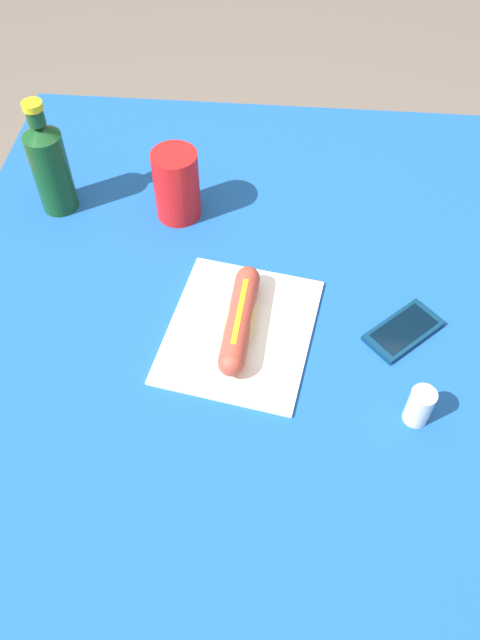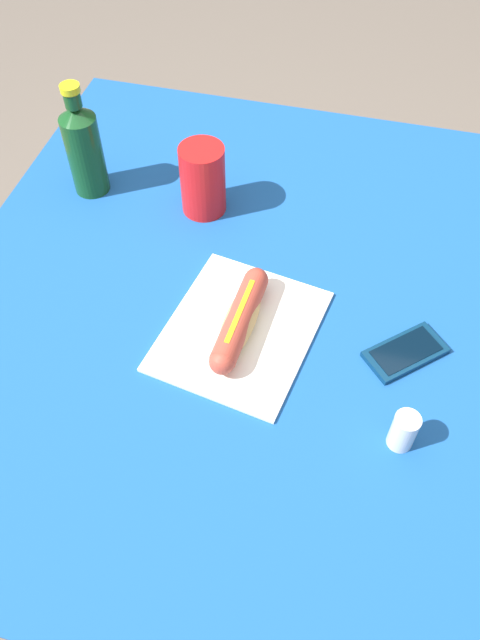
{
  "view_description": "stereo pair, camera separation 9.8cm",
  "coord_description": "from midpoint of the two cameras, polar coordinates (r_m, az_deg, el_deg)",
  "views": [
    {
      "loc": [
        -0.67,
        -0.06,
        1.53
      ],
      "look_at": [
        -0.06,
        -0.01,
        0.75
      ],
      "focal_mm": 35.52,
      "sensor_mm": 36.0,
      "label": 1
    },
    {
      "loc": [
        -0.65,
        -0.16,
        1.53
      ],
      "look_at": [
        -0.06,
        -0.01,
        0.75
      ],
      "focal_mm": 35.52,
      "sensor_mm": 36.0,
      "label": 2
    }
  ],
  "objects": [
    {
      "name": "soda_bottle",
      "position": [
        1.2,
        -19.09,
        12.95
      ],
      "size": [
        0.07,
        0.07,
        0.22
      ],
      "color": "#14471E",
      "rests_on": "dining_table"
    },
    {
      "name": "hot_dog",
      "position": [
        0.98,
        -2.86,
        -0.14
      ],
      "size": [
        0.21,
        0.06,
        0.05
      ],
      "color": "tan",
      "rests_on": "paper_wrapper"
    },
    {
      "name": "cell_phone",
      "position": [
        1.02,
        11.89,
        -1.13
      ],
      "size": [
        0.13,
        0.13,
        0.01
      ],
      "color": "#0A2D4C",
      "rests_on": "dining_table"
    },
    {
      "name": "ground_plane",
      "position": [
        1.67,
        -1.93,
        -14.47
      ],
      "size": [
        6.0,
        6.0,
        0.0
      ],
      "primitive_type": "plane",
      "color": "#6B6056",
      "rests_on": "ground"
    },
    {
      "name": "dining_table",
      "position": [
        1.14,
        -2.74,
        -2.21
      ],
      "size": [
        1.12,
        0.99,
        0.72
      ],
      "color": "brown",
      "rests_on": "ground"
    },
    {
      "name": "paper_wrapper",
      "position": [
        1.0,
        -2.8,
        -1.13
      ],
      "size": [
        0.3,
        0.26,
        0.01
      ],
      "primitive_type": "cube",
      "rotation": [
        0.0,
        0.0,
        -0.17
      ],
      "color": "white",
      "rests_on": "dining_table"
    },
    {
      "name": "drinking_cup",
      "position": [
        1.15,
        -8.21,
        11.82
      ],
      "size": [
        0.08,
        0.08,
        0.13
      ],
      "primitive_type": "cylinder",
      "color": "red",
      "rests_on": "dining_table"
    },
    {
      "name": "salt_shaker",
      "position": [
        0.91,
        12.93,
        -7.79
      ],
      "size": [
        0.04,
        0.04,
        0.06
      ],
      "primitive_type": "cylinder",
      "color": "silver",
      "rests_on": "dining_table"
    }
  ]
}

